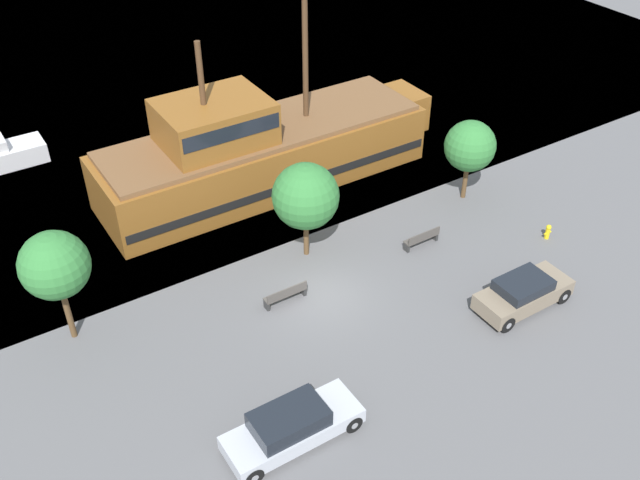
{
  "coord_description": "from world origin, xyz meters",
  "views": [
    {
      "loc": [
        -12.45,
        -19.48,
        20.22
      ],
      "look_at": [
        1.18,
        2.0,
        1.2
      ],
      "focal_mm": 40.0,
      "sensor_mm": 36.0,
      "label": 1
    }
  ],
  "objects_px": {
    "bench_promenade_west": "(286,294)",
    "fire_hydrant": "(548,231)",
    "parked_car_curb_mid": "(292,426)",
    "bench_promenade_east": "(422,238)",
    "pirate_ship": "(260,150)",
    "parked_car_curb_front": "(523,293)"
  },
  "relations": [
    {
      "from": "pirate_ship",
      "to": "parked_car_curb_mid",
      "type": "xyz_separation_m",
      "value": [
        -7.09,
        -15.16,
        -1.25
      ]
    },
    {
      "from": "parked_car_curb_mid",
      "to": "bench_promenade_east",
      "type": "height_order",
      "value": "parked_car_curb_mid"
    },
    {
      "from": "pirate_ship",
      "to": "bench_promenade_east",
      "type": "distance_m",
      "value": 9.73
    },
    {
      "from": "bench_promenade_west",
      "to": "fire_hydrant",
      "type": "bearing_deg",
      "value": -11.96
    },
    {
      "from": "parked_car_curb_front",
      "to": "bench_promenade_west",
      "type": "height_order",
      "value": "parked_car_curb_front"
    },
    {
      "from": "pirate_ship",
      "to": "parked_car_curb_mid",
      "type": "height_order",
      "value": "pirate_ship"
    },
    {
      "from": "fire_hydrant",
      "to": "bench_promenade_west",
      "type": "xyz_separation_m",
      "value": [
        -12.76,
        2.7,
        0.03
      ]
    },
    {
      "from": "parked_car_curb_front",
      "to": "bench_promenade_east",
      "type": "bearing_deg",
      "value": 98.95
    },
    {
      "from": "parked_car_curb_mid",
      "to": "pirate_ship",
      "type": "bearing_deg",
      "value": 64.92
    },
    {
      "from": "parked_car_curb_mid",
      "to": "bench_promenade_east",
      "type": "xyz_separation_m",
      "value": [
        10.76,
        6.28,
        -0.28
      ]
    },
    {
      "from": "fire_hydrant",
      "to": "bench_promenade_west",
      "type": "distance_m",
      "value": 13.04
    },
    {
      "from": "pirate_ship",
      "to": "parked_car_curb_front",
      "type": "height_order",
      "value": "pirate_ship"
    },
    {
      "from": "bench_promenade_east",
      "to": "bench_promenade_west",
      "type": "relative_size",
      "value": 0.95
    },
    {
      "from": "fire_hydrant",
      "to": "bench_promenade_west",
      "type": "relative_size",
      "value": 0.4
    },
    {
      "from": "bench_promenade_west",
      "to": "parked_car_curb_mid",
      "type": "bearing_deg",
      "value": -118.52
    },
    {
      "from": "fire_hydrant",
      "to": "bench_promenade_west",
      "type": "height_order",
      "value": "bench_promenade_west"
    },
    {
      "from": "parked_car_curb_front",
      "to": "fire_hydrant",
      "type": "bearing_deg",
      "value": 31.79
    },
    {
      "from": "parked_car_curb_mid",
      "to": "bench_promenade_west",
      "type": "relative_size",
      "value": 2.55
    },
    {
      "from": "bench_promenade_west",
      "to": "bench_promenade_east",
      "type": "bearing_deg",
      "value": 0.16
    },
    {
      "from": "pirate_ship",
      "to": "parked_car_curb_front",
      "type": "xyz_separation_m",
      "value": [
        4.54,
        -14.41,
        -1.24
      ]
    },
    {
      "from": "fire_hydrant",
      "to": "parked_car_curb_mid",
      "type": "bearing_deg",
      "value": -167.59
    },
    {
      "from": "fire_hydrant",
      "to": "bench_promenade_east",
      "type": "xyz_separation_m",
      "value": [
        -5.4,
        2.72,
        0.03
      ]
    }
  ]
}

